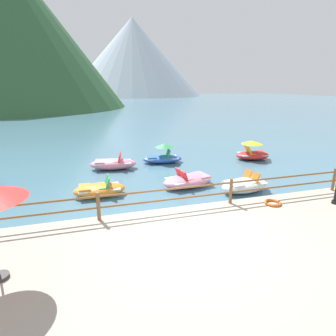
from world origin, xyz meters
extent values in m
plane|color=#477084|center=(0.00, 40.00, 0.00)|extent=(200.00, 200.00, 0.00)
cube|color=#A39989|center=(0.00, -2.20, 0.20)|extent=(28.00, 8.00, 0.40)
cylinder|color=brown|center=(-2.38, 1.55, 0.88)|extent=(0.12, 0.12, 0.95)
cylinder|color=brown|center=(2.38, 1.55, 0.88)|extent=(0.12, 0.12, 0.95)
cylinder|color=brown|center=(7.14, 1.55, 0.88)|extent=(0.12, 0.12, 0.95)
cylinder|color=brown|center=(0.00, 1.55, 1.21)|extent=(23.80, 0.07, 0.07)
cylinder|color=brown|center=(0.00, 1.55, 0.83)|extent=(23.80, 0.07, 0.07)
cylinder|color=black|center=(6.08, 0.42, 0.46)|extent=(0.20, 0.20, 0.12)
cylinder|color=#333333|center=(-4.72, -0.77, 0.44)|extent=(0.40, 0.40, 0.08)
torus|color=orange|center=(3.85, 1.03, 0.45)|extent=(0.61, 0.61, 0.09)
ellipsoid|color=pink|center=(-1.23, 8.61, 0.30)|extent=(2.73, 1.57, 0.59)
cube|color=silver|center=(-1.23, 8.61, 0.40)|extent=(2.14, 1.27, 0.06)
cube|color=red|center=(-1.01, 8.83, 0.47)|extent=(0.45, 0.45, 0.08)
cube|color=red|center=(-0.83, 8.80, 0.69)|extent=(0.26, 0.42, 0.43)
cube|color=red|center=(-1.07, 8.34, 0.47)|extent=(0.45, 0.45, 0.08)
cube|color=red|center=(-0.90, 8.31, 0.69)|extent=(0.26, 0.42, 0.43)
cube|color=pink|center=(-1.94, 8.70, 0.46)|extent=(0.68, 0.93, 0.12)
ellipsoid|color=orange|center=(-2.21, 4.74, 0.25)|extent=(2.22, 1.23, 0.51)
cube|color=silver|center=(-2.21, 4.74, 0.34)|extent=(1.73, 1.01, 0.06)
cube|color=#339956|center=(-2.05, 4.99, 0.41)|extent=(0.40, 0.40, 0.08)
cube|color=#339956|center=(-1.87, 4.99, 0.63)|extent=(0.21, 0.40, 0.43)
cube|color=#339956|center=(-2.05, 4.49, 0.41)|extent=(0.40, 0.40, 0.08)
cube|color=#339956|center=(-1.87, 4.49, 0.63)|extent=(0.21, 0.40, 0.43)
cube|color=orange|center=(-2.82, 4.74, 0.40)|extent=(0.49, 0.86, 0.12)
ellipsoid|color=pink|center=(1.90, 4.76, 0.27)|extent=(2.76, 1.84, 0.53)
cube|color=silver|center=(1.90, 4.76, 0.36)|extent=(2.17, 1.49, 0.06)
cube|color=red|center=(1.76, 4.45, 0.43)|extent=(0.47, 0.47, 0.08)
cube|color=red|center=(1.59, 4.42, 0.65)|extent=(0.28, 0.43, 0.43)
cube|color=red|center=(1.66, 5.00, 0.43)|extent=(0.47, 0.47, 0.08)
cube|color=red|center=(1.49, 4.97, 0.65)|extent=(0.28, 0.43, 0.43)
cube|color=pink|center=(2.59, 4.89, 0.42)|extent=(0.73, 1.06, 0.12)
ellipsoid|color=blue|center=(1.83, 9.17, 0.23)|extent=(2.58, 1.52, 0.46)
cube|color=silver|center=(1.83, 9.17, 0.31)|extent=(2.02, 1.23, 0.06)
cube|color=#339956|center=(2.04, 9.38, 0.38)|extent=(0.45, 0.45, 0.08)
cube|color=#339956|center=(2.22, 9.35, 0.60)|extent=(0.26, 0.42, 0.43)
cube|color=#339956|center=(1.98, 8.90, 0.38)|extent=(0.45, 0.45, 0.08)
cube|color=#339956|center=(2.16, 8.88, 0.60)|extent=(0.26, 0.42, 0.43)
cube|color=blue|center=(1.17, 9.26, 0.37)|extent=(0.65, 0.90, 0.12)
cone|color=#339956|center=(1.95, 9.15, 1.08)|extent=(1.28, 1.28, 0.22)
ellipsoid|color=white|center=(4.10, 3.37, 0.29)|extent=(2.51, 1.63, 0.58)
cube|color=silver|center=(4.10, 3.37, 0.39)|extent=(1.97, 1.32, 0.06)
cube|color=orange|center=(4.23, 3.64, 0.46)|extent=(0.46, 0.46, 0.08)
cube|color=orange|center=(4.41, 3.67, 0.68)|extent=(0.27, 0.43, 0.43)
cube|color=orange|center=(4.31, 3.14, 0.46)|extent=(0.46, 0.46, 0.08)
cube|color=orange|center=(4.49, 3.17, 0.68)|extent=(0.27, 0.43, 0.43)
cube|color=white|center=(3.46, 3.26, 0.45)|extent=(0.65, 0.96, 0.12)
ellipsoid|color=red|center=(7.66, 8.32, 0.25)|extent=(2.36, 1.77, 0.51)
cube|color=silver|center=(7.66, 8.32, 0.34)|extent=(1.85, 1.43, 0.06)
cube|color=yellow|center=(7.46, 8.07, 0.41)|extent=(0.47, 0.47, 0.08)
cube|color=yellow|center=(7.28, 8.11, 0.63)|extent=(0.28, 0.43, 0.43)
cube|color=yellow|center=(7.56, 8.62, 0.41)|extent=(0.47, 0.47, 0.08)
cube|color=yellow|center=(7.38, 8.65, 0.63)|extent=(0.28, 0.43, 0.43)
cube|color=red|center=(8.24, 8.21, 0.40)|extent=(0.64, 1.05, 0.12)
cone|color=yellow|center=(7.56, 8.34, 1.11)|extent=(1.55, 1.55, 0.22)
cone|color=#2D5633|center=(-8.94, 67.63, 10.61)|extent=(28.53, 28.53, 21.23)
cone|color=#9EADBC|center=(19.84, 123.53, 16.22)|extent=(60.06, 60.06, 32.43)
camera|label=1|loc=(-2.56, -7.04, 4.63)|focal=29.91mm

